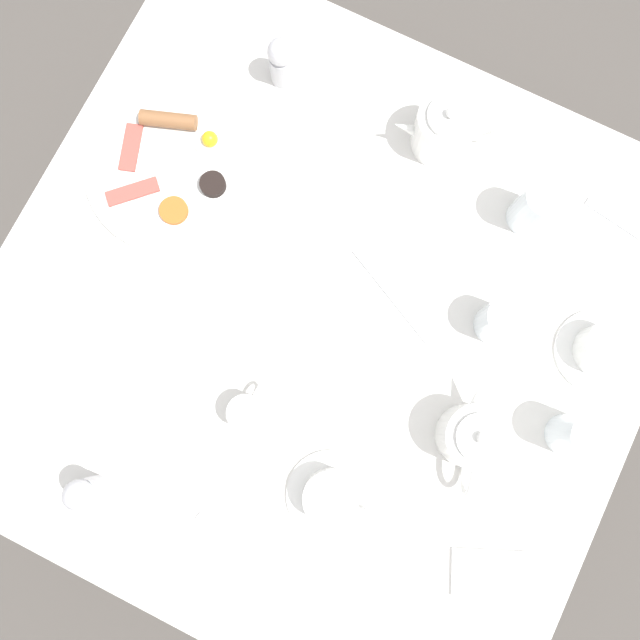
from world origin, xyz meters
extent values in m
plane|color=#4C4742|center=(0.00, 0.00, 0.00)|extent=(8.00, 8.00, 0.00)
cube|color=silver|center=(0.00, 0.00, 0.69)|extent=(1.10, 1.12, 0.03)
cylinder|color=brown|center=(0.50, -0.51, 0.34)|extent=(0.04, 0.04, 0.67)
cylinder|color=brown|center=(-0.50, 0.51, 0.34)|extent=(0.04, 0.04, 0.67)
cylinder|color=brown|center=(0.50, 0.51, 0.34)|extent=(0.04, 0.04, 0.67)
cylinder|color=white|center=(0.13, 0.36, 0.71)|extent=(0.31, 0.31, 0.01)
cylinder|color=white|center=(0.20, 0.32, 0.72)|extent=(0.06, 0.06, 0.00)
sphere|color=yellow|center=(0.20, 0.32, 0.73)|extent=(0.03, 0.03, 0.03)
cylinder|color=brown|center=(0.20, 0.40, 0.73)|extent=(0.06, 0.10, 0.03)
cube|color=#B74C42|center=(0.13, 0.44, 0.72)|extent=(0.09, 0.06, 0.01)
cube|color=#B74C42|center=(0.06, 0.40, 0.72)|extent=(0.08, 0.08, 0.01)
cylinder|color=#D16023|center=(0.06, 0.31, 0.72)|extent=(0.05, 0.05, 0.01)
cylinder|color=black|center=(0.13, 0.27, 0.72)|extent=(0.05, 0.05, 0.02)
cylinder|color=white|center=(0.39, -0.05, 0.75)|extent=(0.10, 0.10, 0.09)
cylinder|color=white|center=(0.39, -0.05, 0.80)|extent=(0.08, 0.08, 0.01)
sphere|color=white|center=(0.39, -0.05, 0.81)|extent=(0.02, 0.02, 0.02)
cone|color=white|center=(0.36, 0.01, 0.76)|extent=(0.04, 0.06, 0.05)
torus|color=white|center=(0.41, -0.10, 0.75)|extent=(0.04, 0.07, 0.07)
cylinder|color=white|center=(-0.06, -0.30, 0.75)|extent=(0.10, 0.10, 0.09)
cylinder|color=white|center=(-0.06, -0.30, 0.80)|extent=(0.08, 0.08, 0.01)
sphere|color=white|center=(-0.06, -0.30, 0.81)|extent=(0.02, 0.02, 0.02)
cone|color=white|center=(0.00, -0.28, 0.76)|extent=(0.06, 0.04, 0.05)
torus|color=white|center=(-0.12, -0.32, 0.75)|extent=(0.07, 0.03, 0.07)
cylinder|color=white|center=(-0.25, -0.14, 0.71)|extent=(0.14, 0.14, 0.01)
cylinder|color=white|center=(-0.25, -0.14, 0.74)|extent=(0.09, 0.09, 0.06)
cylinder|color=tan|center=(-0.25, -0.14, 0.73)|extent=(0.08, 0.08, 0.04)
torus|color=white|center=(-0.25, -0.19, 0.74)|extent=(0.01, 0.04, 0.04)
cylinder|color=white|center=(0.16, -0.45, 0.71)|extent=(0.14, 0.14, 0.01)
cylinder|color=white|center=(0.16, -0.45, 0.74)|extent=(0.09, 0.09, 0.06)
cylinder|color=tan|center=(0.16, -0.45, 0.73)|extent=(0.08, 0.08, 0.04)
torus|color=white|center=(0.18, -0.49, 0.74)|extent=(0.02, 0.04, 0.04)
cylinder|color=white|center=(0.13, -0.27, 0.75)|extent=(0.07, 0.07, 0.09)
cylinder|color=white|center=(0.33, -0.24, 0.76)|extent=(0.07, 0.07, 0.11)
cylinder|color=white|center=(0.01, -0.45, 0.76)|extent=(0.07, 0.07, 0.11)
cylinder|color=white|center=(-0.19, 0.04, 0.73)|extent=(0.06, 0.06, 0.06)
torus|color=white|center=(-0.16, 0.04, 0.73)|extent=(0.04, 0.01, 0.04)
cylinder|color=#BCBCC1|center=(-0.41, 0.21, 0.74)|extent=(0.04, 0.04, 0.07)
sphere|color=#BCBCC1|center=(-0.41, 0.21, 0.79)|extent=(0.05, 0.05, 0.05)
cylinder|color=#BCBCC1|center=(0.37, 0.26, 0.74)|extent=(0.04, 0.04, 0.07)
sphere|color=#BCBCC1|center=(0.37, 0.26, 0.79)|extent=(0.05, 0.05, 0.05)
cube|color=white|center=(-0.25, -0.43, 0.71)|extent=(0.12, 0.15, 0.01)
cube|color=silver|center=(-0.16, 0.41, 0.71)|extent=(0.10, 0.17, 0.00)
cube|color=silver|center=(0.10, -0.09, 0.71)|extent=(0.10, 0.19, 0.00)
cube|color=silver|center=(-0.39, -0.04, 0.71)|extent=(0.04, 0.15, 0.00)
cube|color=silver|center=(0.39, -0.41, 0.71)|extent=(0.04, 0.17, 0.00)
camera|label=1|loc=(-0.14, -0.07, 1.76)|focal=35.00mm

